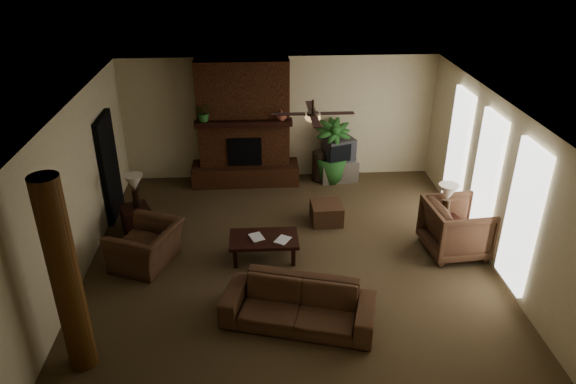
{
  "coord_description": "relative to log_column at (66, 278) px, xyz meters",
  "views": [
    {
      "loc": [
        -0.53,
        -8.02,
        5.35
      ],
      "look_at": [
        0.0,
        0.4,
        1.1
      ],
      "focal_mm": 33.37,
      "sensor_mm": 36.0,
      "label": 1
    }
  ],
  "objects": [
    {
      "name": "room_shell",
      "position": [
        2.95,
        2.4,
        0.0
      ],
      "size": [
        7.0,
        7.0,
        7.0
      ],
      "color": "brown",
      "rests_on": "ground"
    },
    {
      "name": "mantel_vase",
      "position": [
        2.97,
        5.33,
        0.27
      ],
      "size": [
        0.24,
        0.24,
        0.22
      ],
      "primitive_type": "imported",
      "rotation": [
        0.0,
        0.0,
        0.07
      ],
      "color": "brown",
      "rests_on": "fireplace"
    },
    {
      "name": "tv_stand",
      "position": [
        4.29,
        5.55,
        -1.15
      ],
      "size": [
        0.91,
        0.6,
        0.5
      ],
      "primitive_type": "cube",
      "rotation": [
        0.0,
        0.0,
        0.13
      ],
      "color": "silver",
      "rests_on": "ground"
    },
    {
      "name": "side_table_left",
      "position": [
        0.08,
        3.44,
        -1.12
      ],
      "size": [
        0.66,
        0.66,
        0.55
      ],
      "primitive_type": "cube",
      "rotation": [
        0.0,
        0.0,
        0.42
      ],
      "color": "black",
      "rests_on": "ground"
    },
    {
      "name": "fireplace",
      "position": [
        2.15,
        5.62,
        -0.24
      ],
      "size": [
        2.4,
        0.7,
        2.8
      ],
      "color": "#542A16",
      "rests_on": "ground"
    },
    {
      "name": "doorway",
      "position": [
        -0.49,
        4.2,
        -0.35
      ],
      "size": [
        0.1,
        1.0,
        2.1
      ],
      "primitive_type": "cube",
      "color": "black",
      "rests_on": "ground"
    },
    {
      "name": "book_b",
      "position": [
        2.73,
        2.32,
        -0.82
      ],
      "size": [
        0.19,
        0.13,
        0.29
      ],
      "primitive_type": "imported",
      "rotation": [
        0.0,
        0.0,
        -0.56
      ],
      "color": "#999999",
      "rests_on": "coffee_table"
    },
    {
      "name": "lamp_left",
      "position": [
        0.13,
        3.47,
        -0.4
      ],
      "size": [
        0.38,
        0.38,
        0.65
      ],
      "color": "black",
      "rests_on": "side_table_left"
    },
    {
      "name": "tv",
      "position": [
        4.27,
        5.54,
        -0.64
      ],
      "size": [
        0.78,
        0.71,
        0.52
      ],
      "color": "#353538",
      "rests_on": "tv_stand"
    },
    {
      "name": "coffee_table",
      "position": [
        2.5,
        2.38,
        -1.03
      ],
      "size": [
        1.2,
        0.7,
        0.43
      ],
      "color": "black",
      "rests_on": "ground"
    },
    {
      "name": "windows",
      "position": [
        6.4,
        2.6,
        -0.05
      ],
      "size": [
        0.08,
        3.65,
        2.35
      ],
      "color": "white",
      "rests_on": "ground"
    },
    {
      "name": "mantel_plant",
      "position": [
        1.32,
        5.37,
        0.32
      ],
      "size": [
        0.44,
        0.47,
        0.33
      ],
      "primitive_type": "imported",
      "rotation": [
        0.0,
        0.0,
        -0.15
      ],
      "color": "#2C6127",
      "rests_on": "fireplace"
    },
    {
      "name": "armchair_left",
      "position": [
        0.46,
        2.35,
        -0.91
      ],
      "size": [
        1.1,
        1.31,
        0.98
      ],
      "primitive_type": "imported",
      "rotation": [
        0.0,
        0.0,
        -1.96
      ],
      "color": "#4E3321",
      "rests_on": "ground"
    },
    {
      "name": "side_table_right",
      "position": [
        5.79,
        2.76,
        -1.12
      ],
      "size": [
        0.62,
        0.62,
        0.55
      ],
      "primitive_type": "cube",
      "rotation": [
        0.0,
        0.0,
        0.29
      ],
      "color": "black",
      "rests_on": "ground"
    },
    {
      "name": "armchair_right",
      "position": [
        5.95,
        2.38,
        -0.86
      ],
      "size": [
        1.08,
        1.14,
        1.09
      ],
      "primitive_type": "imported",
      "rotation": [
        0.0,
        0.0,
        1.66
      ],
      "color": "#4E3321",
      "rests_on": "ground"
    },
    {
      "name": "book_a",
      "position": [
        2.27,
        2.34,
        -0.83
      ],
      "size": [
        0.21,
        0.1,
        0.29
      ],
      "primitive_type": "imported",
      "rotation": [
        0.0,
        0.0,
        0.36
      ],
      "color": "#999999",
      "rests_on": "coffee_table"
    },
    {
      "name": "ottoman",
      "position": [
        3.77,
        3.61,
        -1.2
      ],
      "size": [
        0.62,
        0.62,
        0.4
      ],
      "primitive_type": "cube",
      "rotation": [
        0.0,
        0.0,
        0.04
      ],
      "color": "#4E3321",
      "rests_on": "ground"
    },
    {
      "name": "sofa",
      "position": [
        2.97,
        0.64,
        -0.96
      ],
      "size": [
        2.32,
        1.24,
        0.87
      ],
      "primitive_type": "imported",
      "rotation": [
        0.0,
        0.0,
        -0.28
      ],
      "color": "#4E3321",
      "rests_on": "ground"
    },
    {
      "name": "floor_plant",
      "position": [
        4.12,
        5.54,
        -1.0
      ],
      "size": [
        0.86,
        1.47,
        0.81
      ],
      "primitive_type": "imported",
      "rotation": [
        0.0,
        0.0,
        0.03
      ],
      "color": "#2C6127",
      "rests_on": "ground"
    },
    {
      "name": "log_column",
      "position": [
        0.0,
        0.0,
        0.0
      ],
      "size": [
        0.36,
        0.36,
        2.8
      ],
      "primitive_type": "cylinder",
      "color": "#573515",
      "rests_on": "ground"
    },
    {
      "name": "ceiling_fan",
      "position": [
        3.35,
        2.7,
        1.13
      ],
      "size": [
        1.35,
        1.35,
        0.37
      ],
      "color": "black",
      "rests_on": "ceiling"
    },
    {
      "name": "lamp_right",
      "position": [
        5.81,
        2.7,
        -0.4
      ],
      "size": [
        0.43,
        0.43,
        0.65
      ],
      "color": "black",
      "rests_on": "side_table_right"
    },
    {
      "name": "floor_vase",
      "position": [
        3.85,
        5.55,
        -0.97
      ],
      "size": [
        0.34,
        0.34,
        0.77
      ],
      "color": "#30241B",
      "rests_on": "ground"
    }
  ]
}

